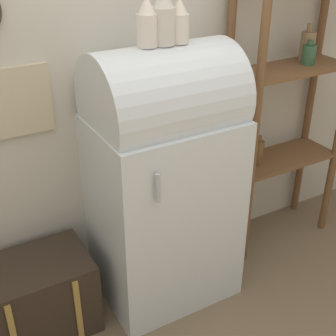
{
  "coord_description": "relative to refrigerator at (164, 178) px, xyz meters",
  "views": [
    {
      "loc": [
        -1.06,
        -1.65,
        2.01
      ],
      "look_at": [
        0.03,
        0.26,
        0.81
      ],
      "focal_mm": 50.0,
      "sensor_mm": 36.0,
      "label": 1
    }
  ],
  "objects": [
    {
      "name": "ground_plane",
      "position": [
        0.0,
        -0.26,
        -0.76
      ],
      "size": [
        12.0,
        12.0,
        0.0
      ],
      "primitive_type": "plane",
      "color": "#7A664C"
    },
    {
      "name": "wall_back",
      "position": [
        -0.0,
        0.31,
        0.59
      ],
      "size": [
        7.0,
        0.09,
        2.7
      ],
      "color": "beige",
      "rests_on": "ground_plane"
    },
    {
      "name": "refrigerator",
      "position": [
        0.0,
        0.0,
        0.0
      ],
      "size": [
        0.74,
        0.61,
        1.47
      ],
      "color": "silver",
      "rests_on": "ground_plane"
    },
    {
      "name": "suitcase_trunk",
      "position": [
        -0.76,
        0.05,
        -0.54
      ],
      "size": [
        0.6,
        0.41,
        0.43
      ],
      "color": "#33281E",
      "rests_on": "ground_plane"
    },
    {
      "name": "shelf_unit",
      "position": [
        0.94,
        0.1,
        0.29
      ],
      "size": [
        0.77,
        0.33,
        1.81
      ],
      "color": "brown",
      "rests_on": "ground_plane"
    },
    {
      "name": "vase_left",
      "position": [
        -0.08,
        0.0,
        0.82
      ],
      "size": [
        0.1,
        0.1,
        0.22
      ],
      "color": "silver",
      "rests_on": "refrigerator"
    },
    {
      "name": "vase_center",
      "position": [
        -0.0,
        -0.0,
        0.84
      ],
      "size": [
        0.11,
        0.11,
        0.26
      ],
      "color": "beige",
      "rests_on": "refrigerator"
    },
    {
      "name": "vase_right",
      "position": [
        0.08,
        -0.01,
        0.81
      ],
      "size": [
        0.09,
        0.09,
        0.21
      ],
      "color": "silver",
      "rests_on": "refrigerator"
    }
  ]
}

